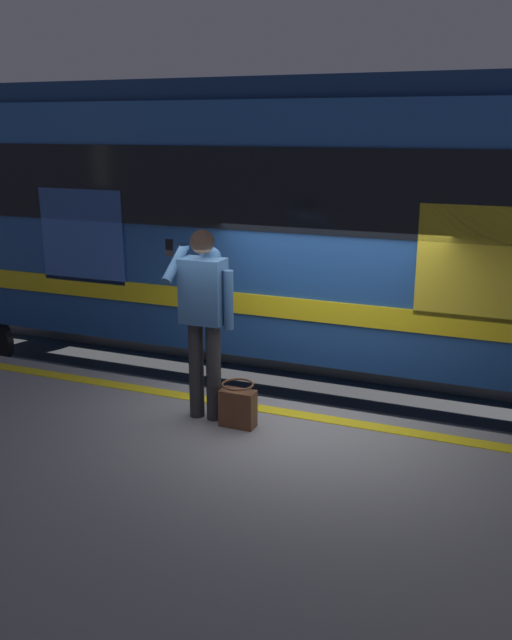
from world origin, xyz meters
TOP-DOWN VIEW (x-y plane):
  - ground_plane at (0.00, 0.00)m, footprint 25.12×25.12m
  - platform at (0.00, 2.56)m, footprint 13.84×5.12m
  - safety_line at (0.00, 0.30)m, footprint 13.57×0.16m
  - track_rail_near at (0.00, -1.66)m, footprint 18.00×0.08m
  - track_rail_far at (0.00, -3.09)m, footprint 18.00×0.08m
  - train_carriage at (0.82, -2.37)m, footprint 13.31×2.99m
  - passenger at (0.72, 0.67)m, footprint 0.57×0.55m
  - handbag at (0.36, 0.75)m, footprint 0.33×0.30m

SIDE VIEW (x-z plane):
  - ground_plane at x=0.00m, z-range 0.00..0.00m
  - track_rail_near at x=0.00m, z-range 0.00..0.16m
  - track_rail_far at x=0.00m, z-range 0.00..0.16m
  - platform at x=0.00m, z-range 0.00..0.88m
  - safety_line at x=0.00m, z-range 0.88..0.89m
  - handbag at x=0.36m, z-range 0.86..1.28m
  - passenger at x=0.72m, z-range 1.05..2.84m
  - train_carriage at x=0.82m, z-range 0.54..4.43m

